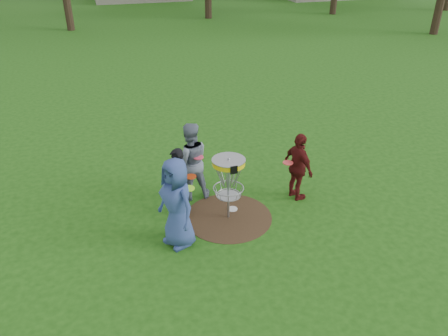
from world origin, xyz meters
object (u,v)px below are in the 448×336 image
object	(u,v)px
player_black	(178,183)
player_maroon	(298,167)
player_blue	(177,203)
disc_golf_basket	(229,174)
player_grey	(190,161)

from	to	relation	value
player_black	player_maroon	size ratio (longest dim) A/B	0.97
player_blue	player_maroon	distance (m)	2.92
player_black	disc_golf_basket	xyz separation A→B (m)	(0.94, -0.43, 0.28)
disc_golf_basket	player_blue	bearing A→B (deg)	-156.12
player_blue	player_grey	xyz separation A→B (m)	(0.61, 1.54, -0.01)
player_grey	player_blue	bearing A→B (deg)	69.89
player_maroon	player_blue	bearing A→B (deg)	94.80
player_black	disc_golf_basket	distance (m)	1.07
disc_golf_basket	player_grey	bearing A→B (deg)	117.44
player_black	player_grey	size ratio (longest dim) A/B	0.85
player_maroon	disc_golf_basket	bearing A→B (deg)	88.64
player_grey	player_maroon	world-z (taller)	player_grey
player_blue	player_maroon	xyz separation A→B (m)	(2.81, 0.78, -0.12)
player_grey	player_black	bearing A→B (deg)	57.49
player_blue	player_black	bearing A→B (deg)	142.50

